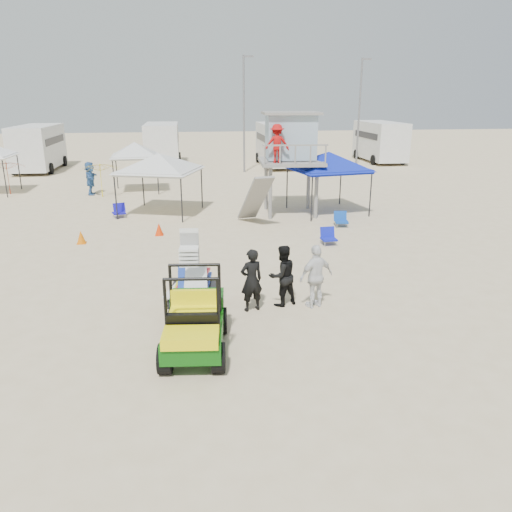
{
  "coord_description": "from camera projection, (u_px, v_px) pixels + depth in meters",
  "views": [
    {
      "loc": [
        -1.24,
        -9.42,
        5.35
      ],
      "look_at": [
        0.5,
        3.0,
        1.3
      ],
      "focal_mm": 35.0,
      "sensor_mm": 36.0,
      "label": 1
    }
  ],
  "objects": [
    {
      "name": "man_left",
      "position": [
        251.0,
        280.0,
        12.77
      ],
      "size": [
        0.7,
        0.56,
        1.66
      ],
      "primitive_type": "imported",
      "rotation": [
        0.0,
        0.0,
        3.44
      ],
      "color": "black",
      "rests_on": "ground"
    },
    {
      "name": "rv_far_right",
      "position": [
        380.0,
        140.0,
        41.79
      ],
      "size": [
        2.64,
        6.6,
        3.25
      ],
      "color": "silver",
      "rests_on": "ground"
    },
    {
      "name": "beach_chair_c",
      "position": [
        341.0,
        219.0,
        21.27
      ],
      "size": [
        0.61,
        0.66,
        0.64
      ],
      "color": "#0F41A2",
      "rests_on": "ground"
    },
    {
      "name": "distant_beachgoers",
      "position": [
        156.0,
        170.0,
        30.95
      ],
      "size": [
        15.04,
        12.39,
        1.84
      ],
      "color": "#3767A7",
      "rests_on": "ground"
    },
    {
      "name": "umbrella_a",
      "position": [
        8.0,
        178.0,
        27.99
      ],
      "size": [
        2.65,
        2.67,
        1.86
      ],
      "primitive_type": "imported",
      "rotation": [
        0.0,
        0.0,
        0.38
      ],
      "color": "#B12E12",
      "rests_on": "ground"
    },
    {
      "name": "utility_cart",
      "position": [
        193.0,
        316.0,
        10.65
      ],
      "size": [
        1.44,
        2.54,
        1.85
      ],
      "color": "#0C4D0C",
      "rests_on": "ground"
    },
    {
      "name": "man_mid",
      "position": [
        282.0,
        276.0,
        13.12
      ],
      "size": [
        0.98,
        0.89,
        1.65
      ],
      "primitive_type": "imported",
      "rotation": [
        0.0,
        0.0,
        3.54
      ],
      "color": "black",
      "rests_on": "ground"
    },
    {
      "name": "cone_near",
      "position": [
        159.0,
        229.0,
        19.93
      ],
      "size": [
        0.34,
        0.34,
        0.5
      ],
      "primitive_type": "cone",
      "color": "red",
      "rests_on": "ground"
    },
    {
      "name": "man_right",
      "position": [
        316.0,
        276.0,
        12.99
      ],
      "size": [
        1.08,
        0.74,
        1.7
      ],
      "primitive_type": "imported",
      "rotation": [
        0.0,
        0.0,
        3.51
      ],
      "color": "white",
      "rests_on": "ground"
    },
    {
      "name": "canopy_white_a",
      "position": [
        159.0,
        156.0,
        22.92
      ],
      "size": [
        4.1,
        4.1,
        3.22
      ],
      "color": "black",
      "rests_on": "ground"
    },
    {
      "name": "rv_far_left",
      "position": [
        38.0,
        146.0,
        36.81
      ],
      "size": [
        2.64,
        6.8,
        3.25
      ],
      "color": "silver",
      "rests_on": "ground"
    },
    {
      "name": "rv_mid_right",
      "position": [
        278.0,
        143.0,
        39.19
      ],
      "size": [
        2.64,
        7.0,
        3.25
      ],
      "color": "silver",
      "rests_on": "ground"
    },
    {
      "name": "beach_chair_b",
      "position": [
        328.0,
        236.0,
        18.72
      ],
      "size": [
        0.57,
        0.61,
        0.64
      ],
      "color": "#101BB2",
      "rests_on": "ground"
    },
    {
      "name": "ground",
      "position": [
        252.0,
        357.0,
        10.68
      ],
      "size": [
        140.0,
        140.0,
        0.0
      ],
      "primitive_type": "plane",
      "color": "beige",
      "rests_on": "ground"
    },
    {
      "name": "umbrella_b",
      "position": [
        101.0,
        180.0,
        27.21
      ],
      "size": [
        2.39,
        2.42,
        1.88
      ],
      "primitive_type": "imported",
      "rotation": [
        0.0,
        0.0,
        0.18
      ],
      "color": "yellow",
      "rests_on": "ground"
    },
    {
      "name": "cone_far",
      "position": [
        81.0,
        237.0,
        18.81
      ],
      "size": [
        0.34,
        0.34,
        0.5
      ],
      "primitive_type": "cone",
      "color": "#DC6706",
      "rests_on": "ground"
    },
    {
      "name": "light_pole_right",
      "position": [
        359.0,
        114.0,
        37.9
      ],
      "size": [
        0.14,
        0.14,
        8.0
      ],
      "primitive_type": "cylinder",
      "color": "slate",
      "rests_on": "ground"
    },
    {
      "name": "canopy_blue",
      "position": [
        329.0,
        155.0,
        23.15
      ],
      "size": [
        3.6,
        3.6,
        3.26
      ],
      "color": "black",
      "rests_on": "ground"
    },
    {
      "name": "beach_chair_a",
      "position": [
        119.0,
        210.0,
        22.87
      ],
      "size": [
        0.68,
        0.74,
        0.64
      ],
      "color": "#1410AE",
      "rests_on": "ground"
    },
    {
      "name": "rv_mid_left",
      "position": [
        162.0,
        142.0,
        39.41
      ],
      "size": [
        2.65,
        6.5,
        3.25
      ],
      "color": "silver",
      "rests_on": "ground"
    },
    {
      "name": "canopy_white_c",
      "position": [
        134.0,
        145.0,
        28.35
      ],
      "size": [
        2.69,
        2.69,
        3.22
      ],
      "color": "black",
      "rests_on": "ground"
    },
    {
      "name": "light_pole_left",
      "position": [
        244.0,
        115.0,
        35.3
      ],
      "size": [
        0.14,
        0.14,
        8.0
      ],
      "primitive_type": "cylinder",
      "color": "slate",
      "rests_on": "ground"
    },
    {
      "name": "lifeguard_tower",
      "position": [
        289.0,
        141.0,
        22.75
      ],
      "size": [
        3.02,
        3.02,
        4.54
      ],
      "color": "gray",
      "rests_on": "ground"
    },
    {
      "name": "surf_trailer",
      "position": [
        192.0,
        281.0,
        12.88
      ],
      "size": [
        1.36,
        2.26,
        1.88
      ],
      "color": "black",
      "rests_on": "ground"
    }
  ]
}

